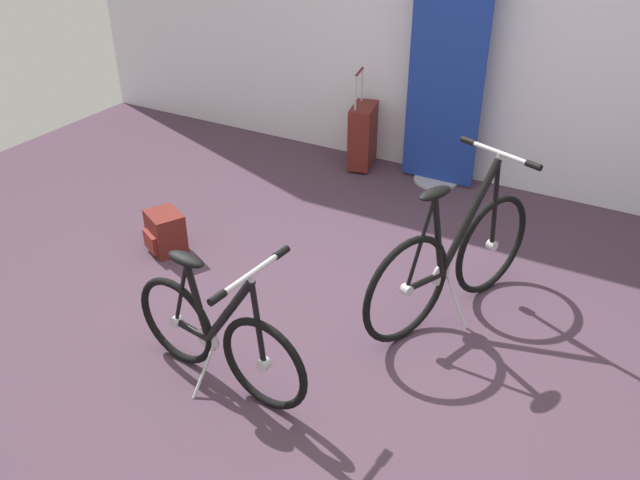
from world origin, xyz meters
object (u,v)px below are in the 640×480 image
(backpack_on_floor, at_px, (165,232))
(floor_banner_stand, at_px, (445,82))
(rolling_suitcase, at_px, (363,135))
(display_bike_left, at_px, (452,260))
(folding_bike_foreground, at_px, (217,334))

(backpack_on_floor, bearing_deg, floor_banner_stand, 57.97)
(floor_banner_stand, xyz_separation_m, rolling_suitcase, (-0.67, -0.03, -0.55))
(floor_banner_stand, relative_size, backpack_on_floor, 5.81)
(rolling_suitcase, bearing_deg, display_bike_left, -49.94)
(rolling_suitcase, distance_m, backpack_on_floor, 1.98)
(display_bike_left, bearing_deg, folding_bike_foreground, -125.25)
(folding_bike_foreground, height_order, rolling_suitcase, rolling_suitcase)
(floor_banner_stand, xyz_separation_m, folding_bike_foreground, (-0.10, -2.79, -0.53))
(display_bike_left, bearing_deg, rolling_suitcase, 130.06)
(floor_banner_stand, height_order, rolling_suitcase, floor_banner_stand)
(floor_banner_stand, distance_m, rolling_suitcase, 0.86)
(folding_bike_foreground, relative_size, rolling_suitcase, 1.32)
(folding_bike_foreground, xyz_separation_m, rolling_suitcase, (-0.57, 2.76, -0.02))
(floor_banner_stand, height_order, folding_bike_foreground, floor_banner_stand)
(display_bike_left, bearing_deg, floor_banner_stand, 112.97)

